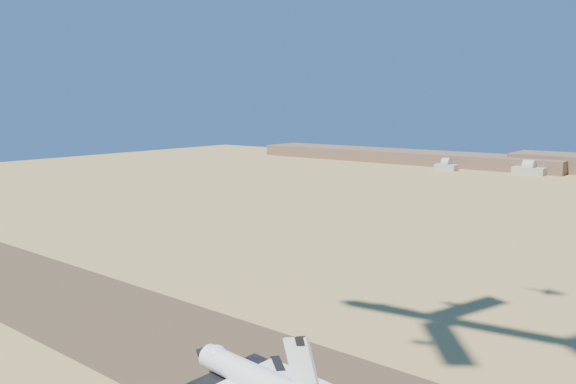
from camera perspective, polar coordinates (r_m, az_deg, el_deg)
The scene contains 4 objects.
ground at distance 157.50m, azimuth -5.09°, elevation -17.31°, with size 1200.00×1200.00×0.00m, color #AA8A4B.
runway at distance 157.48m, azimuth -5.09°, elevation -17.30°, with size 600.00×50.00×0.06m, color #4D3A26.
hangars at distance 605.99m, azimuth 22.74°, elevation 2.06°, with size 200.50×29.50×30.00m.
shuttle at distance 137.97m, azimuth -3.34°, elevation -18.64°, with size 43.15×28.53×21.21m.
Camera 1 is at (98.00, -101.92, 69.38)m, focal length 35.00 mm.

